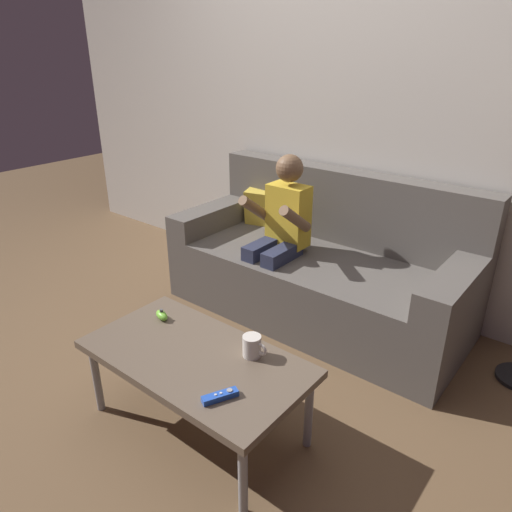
{
  "coord_description": "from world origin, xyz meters",
  "views": [
    {
      "loc": [
        1.6,
        -1.28,
        1.61
      ],
      "look_at": [
        0.19,
        0.48,
        0.6
      ],
      "focal_mm": 33.31,
      "sensor_mm": 36.0,
      "label": 1
    }
  ],
  "objects_px": {
    "person_seated_on_couch": "(279,230)",
    "coffee_table": "(195,362)",
    "coffee_mug": "(252,346)",
    "couch": "(320,268)",
    "game_remote_blue_near_edge": "(220,396)",
    "nunchuk_lime": "(162,315)"
  },
  "relations": [
    {
      "from": "game_remote_blue_near_edge",
      "to": "coffee_mug",
      "type": "bearing_deg",
      "value": 105.05
    },
    {
      "from": "person_seated_on_couch",
      "to": "coffee_table",
      "type": "xyz_separation_m",
      "value": [
        0.32,
        -1.04,
        -0.22
      ]
    },
    {
      "from": "couch",
      "to": "game_remote_blue_near_edge",
      "type": "height_order",
      "value": "couch"
    },
    {
      "from": "person_seated_on_couch",
      "to": "nunchuk_lime",
      "type": "bearing_deg",
      "value": -90.8
    },
    {
      "from": "couch",
      "to": "coffee_mug",
      "type": "xyz_separation_m",
      "value": [
        0.33,
        -1.08,
        0.14
      ]
    },
    {
      "from": "person_seated_on_couch",
      "to": "nunchuk_lime",
      "type": "xyz_separation_m",
      "value": [
        -0.01,
        -0.93,
        -0.16
      ]
    },
    {
      "from": "coffee_mug",
      "to": "person_seated_on_couch",
      "type": "bearing_deg",
      "value": 120.07
    },
    {
      "from": "nunchuk_lime",
      "to": "coffee_mug",
      "type": "xyz_separation_m",
      "value": [
        0.53,
        0.04,
        0.03
      ]
    },
    {
      "from": "game_remote_blue_near_edge",
      "to": "person_seated_on_couch",
      "type": "bearing_deg",
      "value": 116.73
    },
    {
      "from": "person_seated_on_couch",
      "to": "coffee_mug",
      "type": "distance_m",
      "value": 1.03
    },
    {
      "from": "coffee_table",
      "to": "game_remote_blue_near_edge",
      "type": "relative_size",
      "value": 7.02
    },
    {
      "from": "couch",
      "to": "person_seated_on_couch",
      "type": "bearing_deg",
      "value": -134.74
    },
    {
      "from": "person_seated_on_couch",
      "to": "coffee_table",
      "type": "bearing_deg",
      "value": -72.87
    },
    {
      "from": "couch",
      "to": "coffee_mug",
      "type": "height_order",
      "value": "couch"
    },
    {
      "from": "nunchuk_lime",
      "to": "game_remote_blue_near_edge",
      "type": "bearing_deg",
      "value": -21.69
    },
    {
      "from": "game_remote_blue_near_edge",
      "to": "coffee_mug",
      "type": "distance_m",
      "value": 0.3
    },
    {
      "from": "couch",
      "to": "nunchuk_lime",
      "type": "xyz_separation_m",
      "value": [
        -0.2,
        -1.12,
        0.11
      ]
    },
    {
      "from": "couch",
      "to": "nunchuk_lime",
      "type": "bearing_deg",
      "value": -100.17
    },
    {
      "from": "game_remote_blue_near_edge",
      "to": "coffee_mug",
      "type": "relative_size",
      "value": 1.2
    },
    {
      "from": "nunchuk_lime",
      "to": "coffee_mug",
      "type": "bearing_deg",
      "value": 4.82
    },
    {
      "from": "nunchuk_lime",
      "to": "person_seated_on_couch",
      "type": "bearing_deg",
      "value": 89.2
    },
    {
      "from": "person_seated_on_couch",
      "to": "game_remote_blue_near_edge",
      "type": "xyz_separation_m",
      "value": [
        0.59,
        -1.17,
        -0.17
      ]
    }
  ]
}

